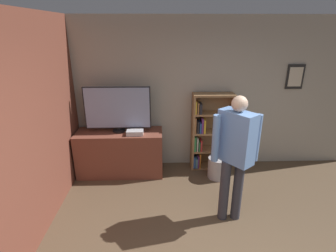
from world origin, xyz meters
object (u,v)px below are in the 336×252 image
object	(u,v)px
bookshelf	(208,133)
person	(235,150)
waste_bin	(218,167)
television	(118,109)
game_console	(135,133)

from	to	relation	value
bookshelf	person	distance (m)	1.49
bookshelf	waste_bin	bearing A→B (deg)	-70.50
television	game_console	bearing A→B (deg)	-30.00
game_console	person	world-z (taller)	person
television	person	size ratio (longest dim) A/B	0.64
television	game_console	distance (m)	0.50
person	waste_bin	size ratio (longest dim) A/B	4.69
bookshelf	waste_bin	xyz separation A→B (m)	(0.14, -0.39, -0.51)
game_console	waste_bin	world-z (taller)	game_console
game_console	person	bearing A→B (deg)	-39.87
bookshelf	person	size ratio (longest dim) A/B	0.81
television	waste_bin	bearing A→B (deg)	-8.17
person	waste_bin	bearing A→B (deg)	137.94
waste_bin	bookshelf	bearing A→B (deg)	109.50
television	game_console	world-z (taller)	television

